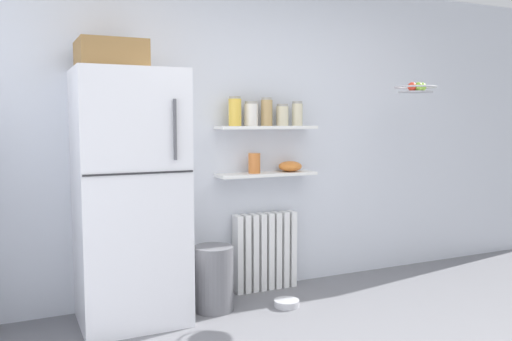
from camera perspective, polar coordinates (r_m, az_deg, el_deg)
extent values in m
cube|color=silver|center=(4.51, 0.25, 3.78)|extent=(7.04, 0.10, 2.60)
cube|color=silver|center=(3.83, -13.36, -2.86)|extent=(0.73, 0.63, 1.78)
cube|color=#262628|center=(3.50, -12.37, -0.30)|extent=(0.71, 0.01, 0.01)
cylinder|color=#4C4C51|center=(3.52, -8.69, 4.37)|extent=(0.02, 0.02, 0.40)
cube|color=olive|center=(3.79, -15.34, 11.89)|extent=(0.44, 0.44, 0.19)
cube|color=white|center=(4.43, -1.96, -9.01)|extent=(0.05, 0.12, 0.65)
cube|color=white|center=(4.46, -1.11, -8.92)|extent=(0.05, 0.12, 0.65)
cube|color=white|center=(4.48, -0.26, -8.82)|extent=(0.05, 0.12, 0.65)
cube|color=white|center=(4.51, 0.57, -8.73)|extent=(0.05, 0.12, 0.65)
cube|color=white|center=(4.54, 1.39, -8.63)|extent=(0.05, 0.12, 0.65)
cube|color=white|center=(4.58, 2.20, -8.53)|extent=(0.05, 0.12, 0.65)
cube|color=white|center=(4.61, 3.00, -8.44)|extent=(0.05, 0.12, 0.65)
cube|color=white|center=(4.64, 3.79, -8.34)|extent=(0.05, 0.12, 0.65)
cube|color=white|center=(4.39, 1.17, -0.40)|extent=(0.85, 0.22, 0.02)
cube|color=white|center=(4.36, 1.18, 4.66)|extent=(0.85, 0.22, 0.02)
cylinder|color=yellow|center=(4.25, -2.28, 6.26)|extent=(0.10, 0.10, 0.22)
cylinder|color=gray|center=(4.25, -2.29, 7.85)|extent=(0.09, 0.09, 0.02)
cylinder|color=silver|center=(4.30, -0.52, 6.00)|extent=(0.11, 0.11, 0.18)
cylinder|color=gray|center=(4.31, -0.53, 7.32)|extent=(0.10, 0.10, 0.02)
cylinder|color=tan|center=(4.36, 1.18, 6.21)|extent=(0.10, 0.10, 0.21)
cylinder|color=gray|center=(4.37, 1.19, 7.72)|extent=(0.09, 0.09, 0.02)
cylinder|color=beige|center=(4.43, 2.84, 5.86)|extent=(0.10, 0.10, 0.16)
cylinder|color=gray|center=(4.43, 2.85, 7.02)|extent=(0.09, 0.09, 0.02)
cylinder|color=beige|center=(4.50, 4.45, 6.00)|extent=(0.09, 0.09, 0.18)
cylinder|color=gray|center=(4.50, 4.46, 7.30)|extent=(0.08, 0.08, 0.02)
cylinder|color=#CC7033|center=(4.33, -0.18, 0.79)|extent=(0.10, 0.10, 0.17)
ellipsoid|color=orange|center=(4.48, 3.69, 0.45)|extent=(0.20, 0.20, 0.09)
cylinder|color=slate|center=(4.08, -4.58, -11.48)|extent=(0.30, 0.30, 0.49)
cylinder|color=#B7B7BC|center=(4.22, 3.31, -14.05)|extent=(0.20, 0.20, 0.05)
torus|color=#B2B2B7|center=(4.67, 16.79, 8.58)|extent=(0.35, 0.35, 0.01)
cylinder|color=#A8A8AD|center=(4.67, 16.77, 8.09)|extent=(0.28, 0.28, 0.01)
sphere|color=#7FAD38|center=(4.70, 17.41, 8.57)|extent=(0.07, 0.07, 0.07)
sphere|color=red|center=(4.71, 16.48, 8.60)|extent=(0.08, 0.08, 0.08)
sphere|color=red|center=(4.64, 16.43, 8.64)|extent=(0.07, 0.07, 0.07)
sphere|color=#7FAD38|center=(4.65, 17.05, 8.62)|extent=(0.07, 0.07, 0.07)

